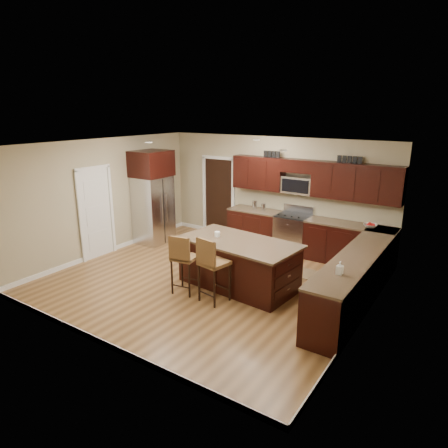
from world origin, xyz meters
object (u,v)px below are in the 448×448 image
Objects in this scene: island at (239,265)px; refrigerator at (153,196)px; stool_mid at (211,263)px; stool_left at (183,257)px; range at (293,233)px.

island is 3.49m from refrigerator.
stool_mid is 0.51× the size of refrigerator.
refrigerator is at bearing 133.72° from stool_left.
stool_mid reaches higher than stool_left.
island is 1.97× the size of stool_mid.
refrigerator is (-3.18, 1.93, 0.46)m from stool_mid.
range is 3.61m from refrigerator.
refrigerator is at bearing 158.64° from stool_mid.
island is 1.01× the size of refrigerator.
stool_mid is (-0.12, -3.18, 0.28)m from range.
stool_left is 0.49× the size of refrigerator.
range is at bearing 20.80° from refrigerator.
range is at bearing 93.49° from island.
island is at bearing -91.91° from range.
stool_left is at bearing -37.12° from refrigerator.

